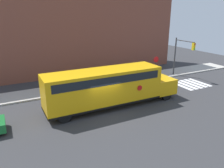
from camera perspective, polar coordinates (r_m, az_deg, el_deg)
name	(u,v)px	position (r m, az deg, el deg)	size (l,w,h in m)	color
ground_plane	(103,112)	(17.78, -2.29, -7.27)	(60.00, 60.00, 0.00)	#333335
sidewalk_strip	(77,87)	(23.38, -9.05, -0.88)	(44.00, 3.00, 0.15)	#B2ADA3
building_backdrop	(58,31)	(28.46, -13.89, 13.29)	(32.00, 4.00, 10.86)	brown
crosswalk_stripes	(191,84)	(25.94, 19.86, 0.00)	(3.30, 3.20, 0.01)	white
school_bus	(109,86)	(18.05, -0.89, -0.50)	(11.76, 2.57, 3.24)	#EAA80F
stop_sign	(156,64)	(26.34, 11.34, 5.08)	(0.69, 0.10, 2.73)	#38383A
traffic_light	(181,52)	(27.49, 17.68, 7.99)	(0.28, 3.02, 4.72)	#38383A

